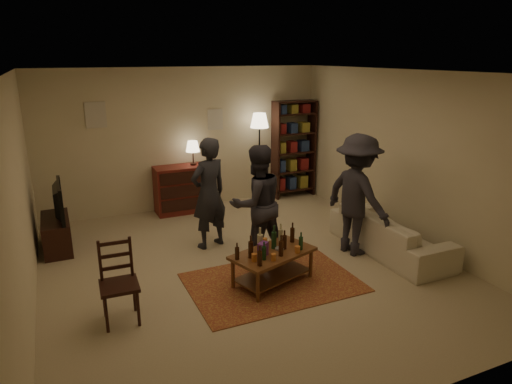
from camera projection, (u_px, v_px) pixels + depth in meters
floor at (247, 267)px, 6.53m from camera, size 6.00×6.00×0.00m
room_shell at (151, 117)px, 8.35m from camera, size 6.00×6.00×6.00m
rug at (273, 282)px, 6.07m from camera, size 2.20×1.50×0.01m
coffee_table at (272, 256)px, 5.95m from camera, size 1.22×0.91×0.79m
dining_chair at (118, 279)px, 5.11m from camera, size 0.43×0.43×0.96m
tv_stand at (56, 225)px, 7.03m from camera, size 0.40×1.00×1.06m
dresser at (182, 188)px, 8.68m from camera, size 1.00×0.50×1.36m
bookshelf at (294, 148)px, 9.54m from camera, size 0.90×0.34×2.02m
floor_lamp at (259, 127)px, 8.94m from camera, size 0.36×0.36×1.82m
sofa at (390, 233)px, 6.95m from camera, size 0.81×2.08×0.61m
person_left at (209, 193)px, 7.00m from camera, size 0.73×0.60×1.74m
person_right at (257, 204)px, 6.55m from camera, size 0.89×0.72×1.72m
person_by_sofa at (357, 195)px, 6.76m from camera, size 0.85×1.27×1.83m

